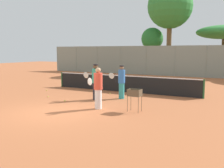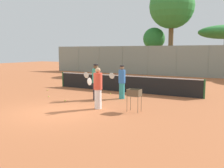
{
  "view_description": "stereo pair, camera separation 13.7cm",
  "coord_description": "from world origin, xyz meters",
  "px_view_note": "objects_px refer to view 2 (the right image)",
  "views": [
    {
      "loc": [
        7.46,
        -8.42,
        2.62
      ],
      "look_at": [
        1.28,
        2.72,
        1.0
      ],
      "focal_mm": 42.0,
      "sensor_mm": 36.0,
      "label": 1
    },
    {
      "loc": [
        7.58,
        -8.35,
        2.62
      ],
      "look_at": [
        1.28,
        2.72,
        1.0
      ],
      "focal_mm": 42.0,
      "sensor_mm": 36.0,
      "label": 2
    }
  ],
  "objects_px": {
    "tennis_net": "(123,83)",
    "ball_cart": "(134,95)",
    "player_white_outfit": "(96,81)",
    "parked_car": "(203,68)",
    "player_yellow_shirt": "(98,88)",
    "player_red_cap": "(122,82)"
  },
  "relations": [
    {
      "from": "player_white_outfit",
      "to": "player_yellow_shirt",
      "type": "relative_size",
      "value": 1.02
    },
    {
      "from": "player_red_cap",
      "to": "parked_car",
      "type": "distance_m",
      "value": 18.92
    },
    {
      "from": "tennis_net",
      "to": "player_yellow_shirt",
      "type": "xyz_separation_m",
      "value": [
        1.25,
        -4.97,
        0.41
      ]
    },
    {
      "from": "tennis_net",
      "to": "ball_cart",
      "type": "height_order",
      "value": "tennis_net"
    },
    {
      "from": "player_red_cap",
      "to": "ball_cart",
      "type": "distance_m",
      "value": 3.15
    },
    {
      "from": "player_white_outfit",
      "to": "ball_cart",
      "type": "distance_m",
      "value": 3.41
    },
    {
      "from": "parked_car",
      "to": "ball_cart",
      "type": "bearing_deg",
      "value": -87.01
    },
    {
      "from": "tennis_net",
      "to": "player_white_outfit",
      "type": "height_order",
      "value": "player_white_outfit"
    },
    {
      "from": "player_white_outfit",
      "to": "player_yellow_shirt",
      "type": "bearing_deg",
      "value": 114.37
    },
    {
      "from": "tennis_net",
      "to": "parked_car",
      "type": "height_order",
      "value": "parked_car"
    },
    {
      "from": "player_yellow_shirt",
      "to": "tennis_net",
      "type": "bearing_deg",
      "value": -158.32
    },
    {
      "from": "player_yellow_shirt",
      "to": "parked_car",
      "type": "xyz_separation_m",
      "value": [
        0.55,
        21.68,
        -0.3
      ]
    },
    {
      "from": "tennis_net",
      "to": "parked_car",
      "type": "distance_m",
      "value": 16.81
    },
    {
      "from": "tennis_net",
      "to": "player_red_cap",
      "type": "relative_size",
      "value": 5.5
    },
    {
      "from": "ball_cart",
      "to": "parked_car",
      "type": "height_order",
      "value": "parked_car"
    },
    {
      "from": "player_yellow_shirt",
      "to": "parked_car",
      "type": "bearing_deg",
      "value": -173.94
    },
    {
      "from": "player_white_outfit",
      "to": "parked_car",
      "type": "distance_m",
      "value": 19.9
    },
    {
      "from": "player_red_cap",
      "to": "parked_car",
      "type": "bearing_deg",
      "value": -120.79
    },
    {
      "from": "player_yellow_shirt",
      "to": "ball_cart",
      "type": "distance_m",
      "value": 1.71
    },
    {
      "from": "player_white_outfit",
      "to": "player_yellow_shirt",
      "type": "height_order",
      "value": "player_white_outfit"
    },
    {
      "from": "tennis_net",
      "to": "parked_car",
      "type": "xyz_separation_m",
      "value": [
        1.8,
        16.72,
        0.1
      ]
    },
    {
      "from": "player_red_cap",
      "to": "ball_cart",
      "type": "bearing_deg",
      "value": 98.87
    }
  ]
}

